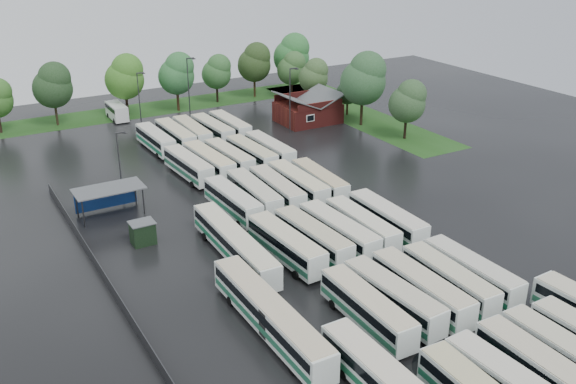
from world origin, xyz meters
TOP-DOWN VIEW (x-y plane):
  - ground at (0.00, 0.00)m, footprint 160.00×160.00m
  - brick_building at (24.00, 42.77)m, footprint 10.07×8.60m
  - wash_shed at (-17.20, 22.02)m, footprint 8.20×4.20m
  - utility_hut at (-16.20, 12.60)m, footprint 2.70×2.20m
  - grass_strip_north at (2.00, 64.80)m, footprint 80.00×10.00m
  - grass_strip_east at (34.00, 42.80)m, footprint 10.00×50.00m
  - west_fence at (-22.20, 8.00)m, footprint 0.10×50.00m
  - bus_r0c2 at (2.02, -26.04)m, footprint 2.63×11.74m
  - bus_r0c3 at (5.20, -25.67)m, footprint 2.46×11.34m
  - bus_r1c0 at (-4.23, -12.42)m, footprint 2.68×11.55m
  - bus_r1c1 at (-1.10, -12.09)m, footprint 3.03×11.64m
  - bus_r1c2 at (1.96, -12.37)m, footprint 2.55×11.90m
  - bus_r1c3 at (5.39, -12.42)m, footprint 2.72×11.36m
  - bus_r1c4 at (8.33, -12.38)m, footprint 2.51×11.36m
  - bus_r2c0 at (-4.44, 1.34)m, footprint 3.05×11.91m
  - bus_r2c1 at (-1.12, 1.40)m, footprint 3.02×11.79m
  - bus_r2c2 at (2.04, 1.16)m, footprint 2.99×11.95m
  - bus_r2c3 at (5.18, 1.17)m, footprint 2.57×11.43m
  - bus_r2c4 at (8.57, 1.00)m, footprint 2.72×11.92m
  - bus_r3c0 at (-4.26, 14.52)m, footprint 2.71×11.33m
  - bus_r3c1 at (-1.07, 15.13)m, footprint 2.92×11.69m
  - bus_r3c2 at (2.06, 14.91)m, footprint 2.91×11.58m
  - bus_r3c3 at (5.21, 15.00)m, footprint 2.57×11.79m
  - bus_r3c4 at (8.25, 14.62)m, footprint 2.92×11.38m
  - bus_r4c0 at (-4.32, 28.51)m, footprint 3.00×11.52m
  - bus_r4c1 at (-1.35, 28.29)m, footprint 3.09×11.98m
  - bus_r4c2 at (1.96, 28.65)m, footprint 2.91×11.34m
  - bus_r4c3 at (5.35, 28.31)m, footprint 2.88×11.55m
  - bus_r4c4 at (8.56, 28.63)m, footprint 2.59×11.51m
  - bus_r5c0 at (-4.42, 41.69)m, footprint 2.67×11.27m
  - bus_r5c1 at (-1.04, 41.94)m, footprint 2.62×11.64m
  - bus_r5c2 at (1.87, 42.18)m, footprint 2.68×11.55m
  - bus_r5c3 at (5.27, 41.90)m, footprint 2.89×11.50m
  - bus_r5c4 at (8.58, 42.27)m, footprint 2.55×11.31m
  - artic_bus_west_b at (-8.98, 4.29)m, footprint 2.88×17.23m
  - artic_bus_west_c at (-12.14, -9.19)m, footprint 2.61×17.75m
  - minibus at (-4.74, 61.15)m, footprint 2.50×6.53m
  - tree_north_1 at (-14.58, 63.00)m, footprint 6.71×6.71m
  - tree_north_2 at (-2.33, 62.02)m, footprint 6.93×6.93m
  - tree_north_3 at (7.08, 61.09)m, footprint 6.64×6.64m
  - tree_north_4 at (15.88, 62.89)m, footprint 5.70×5.70m
  - tree_north_5 at (24.11, 62.86)m, footprint 6.62×6.62m
  - tree_north_6 at (32.52, 62.50)m, footprint 7.34×7.34m
  - tree_east_0 at (32.93, 26.67)m, footprint 5.93×5.93m
  - tree_east_1 at (31.23, 36.33)m, footprint 7.78×7.78m
  - tree_east_2 at (32.84, 42.94)m, footprint 4.23×4.19m
  - tree_east_3 at (30.54, 51.06)m, footprint 5.59×5.59m
  - tree_east_4 at (30.21, 58.72)m, footprint 5.62×5.62m
  - lamp_post_ne at (18.20, 38.89)m, footprint 1.68×0.33m
  - lamp_post_nw at (-14.53, 25.21)m, footprint 1.40×0.27m
  - lamp_post_back_w at (-2.52, 54.00)m, footprint 1.48×0.29m
  - lamp_post_back_e at (6.99, 55.34)m, footprint 1.67×0.33m
  - puddle_0 at (-2.24, -20.54)m, footprint 5.61×5.61m
  - puddle_1 at (7.92, -24.55)m, footprint 4.53×4.53m
  - puddle_2 at (-8.37, 1.46)m, footprint 5.97×5.97m
  - puddle_3 at (4.80, -3.49)m, footprint 4.01×4.01m
  - puddle_4 at (13.02, -19.27)m, footprint 4.04×4.04m

SIDE VIEW (x-z plane):
  - ground at x=0.00m, z-range 0.00..0.00m
  - puddle_0 at x=-2.24m, z-range 0.00..0.01m
  - puddle_1 at x=7.92m, z-range 0.00..0.01m
  - puddle_2 at x=-8.37m, z-range 0.00..0.01m
  - puddle_3 at x=4.80m, z-range 0.00..0.01m
  - puddle_4 at x=13.02m, z-range 0.00..0.01m
  - grass_strip_north at x=2.00m, z-range 0.00..0.01m
  - grass_strip_east at x=34.00m, z-range 0.00..0.01m
  - west_fence at x=-22.20m, z-range 0.00..1.20m
  - utility_hut at x=-16.20m, z-range 0.01..2.63m
  - minibus at x=-4.74m, z-range 0.16..3.00m
  - bus_r5c0 at x=-4.42m, z-range 0.16..3.28m
  - bus_r4c2 at x=1.96m, z-range 0.16..3.29m
  - bus_r3c0 at x=-4.26m, z-range 0.16..3.29m
  - bus_r3c4 at x=8.25m, z-range 0.16..3.30m
  - bus_r5c4 at x=8.58m, z-range 0.16..3.30m
  - bus_r1c3 at x=5.39m, z-range 0.16..3.30m
  - bus_r0c3 at x=5.20m, z-range 0.16..3.31m
  - bus_r1c4 at x=8.33m, z-range 0.16..3.31m
  - bus_r2c3 at x=5.18m, z-range 0.16..3.33m
  - bus_r5c3 at x=5.27m, z-range 0.16..3.33m
  - bus_r4c0 at x=-4.32m, z-range 0.16..3.34m
  - bus_r4c3 at x=5.35m, z-range 0.16..3.35m
  - bus_r4c4 at x=8.56m, z-range 0.16..3.35m
  - bus_r3c2 at x=2.06m, z-range 0.16..3.36m
  - bus_r1c0 at x=-4.23m, z-range 0.16..3.36m
  - bus_r5c2 at x=1.87m, z-range 0.16..3.36m
  - bus_r1c1 at x=-1.10m, z-range 0.16..3.37m
  - artic_bus_west_b at x=-8.98m, z-range 0.17..3.36m
  - bus_r5c1 at x=-1.04m, z-range 0.16..3.39m
  - bus_r3c1 at x=-1.07m, z-range 0.16..3.39m
  - bus_r2c1 at x=-1.12m, z-range 0.16..3.42m
  - bus_r0c2 at x=2.02m, z-range 0.16..3.42m
  - bus_r3c3 at x=5.21m, z-range 0.16..3.44m
  - bus_r2c0 at x=-4.44m, z-range 0.16..3.45m
  - bus_r2c2 at x=2.04m, z-range 0.17..3.47m
  - bus_r4c1 at x=-1.35m, z-range 0.17..3.47m
  - bus_r2c4 at x=8.57m, z-range 0.17..3.47m
  - bus_r1c2 at x=1.96m, z-range 0.17..3.48m
  - artic_bus_west_c at x=-12.14m, z-range 0.18..3.47m
  - brick_building at x=24.00m, z-range -0.83..4.56m
  - wash_shed at x=-17.20m, z-range 1.20..4.78m
  - tree_east_2 at x=32.84m, z-range 0.99..7.93m
  - lamp_post_nw at x=-14.53m, z-range 0.73..9.82m
  - lamp_post_back_w at x=-2.52m, z-range 0.77..10.38m
  - tree_east_3 at x=30.54m, z-range 1.33..10.58m
  - tree_east_4 at x=30.21m, z-range 1.33..10.64m
  - tree_north_4 at x=15.88m, z-range 1.35..10.79m
  - lamp_post_back_e at x=6.99m, z-range 0.88..11.74m
  - tree_east_0 at x=32.93m, z-range 1.41..11.23m
  - lamp_post_ne at x=18.20m, z-range 0.88..11.80m
  - tree_north_5 at x=24.11m, z-range 1.57..12.53m
  - tree_north_3 at x=7.08m, z-range 1.57..12.57m
  - tree_north_1 at x=-14.58m, z-range 1.59..12.70m
  - tree_north_2 at x=-2.33m, z-range 1.64..13.12m
  - tree_north_6 at x=32.52m, z-range 1.74..13.90m
  - tree_east_1 at x=31.23m, z-range 1.85..14.73m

